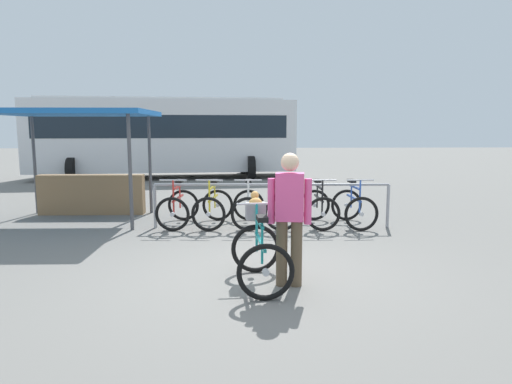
{
  "coord_description": "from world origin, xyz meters",
  "views": [
    {
      "loc": [
        -0.27,
        -5.84,
        1.93
      ],
      "look_at": [
        0.0,
        0.76,
        1.0
      ],
      "focal_mm": 31.78,
      "sensor_mm": 36.0,
      "label": 1
    }
  ],
  "objects": [
    {
      "name": "ground_plane",
      "position": [
        0.0,
        0.0,
        0.0
      ],
      "size": [
        80.0,
        80.0,
        0.0
      ],
      "primitive_type": "plane",
      "color": "slate"
    },
    {
      "name": "bike_rack_rail",
      "position": [
        0.39,
        2.85,
        0.7
      ],
      "size": [
        4.61,
        0.23,
        0.88
      ],
      "color": "#99999E",
      "rests_on": "ground"
    },
    {
      "name": "racked_bike_red",
      "position": [
        -1.45,
        3.09,
        0.37
      ],
      "size": [
        0.75,
        1.16,
        0.98
      ],
      "color": "black",
      "rests_on": "ground"
    },
    {
      "name": "racked_bike_yellow",
      "position": [
        -0.75,
        3.07,
        0.37
      ],
      "size": [
        0.8,
        1.16,
        0.97
      ],
      "color": "black",
      "rests_on": "ground"
    },
    {
      "name": "racked_bike_white",
      "position": [
        -0.05,
        3.04,
        0.37
      ],
      "size": [
        0.7,
        1.11,
        0.97
      ],
      "color": "black",
      "rests_on": "ground"
    },
    {
      "name": "racked_bike_teal",
      "position": [
        0.65,
        3.02,
        0.37
      ],
      "size": [
        0.85,
        1.2,
        0.97
      ],
      "color": "black",
      "rests_on": "ground"
    },
    {
      "name": "racked_bike_black",
      "position": [
        1.34,
        2.99,
        0.37
      ],
      "size": [
        0.67,
        1.11,
        0.98
      ],
      "color": "black",
      "rests_on": "ground"
    },
    {
      "name": "racked_bike_blue",
      "position": [
        2.04,
        2.97,
        0.37
      ],
      "size": [
        0.7,
        1.11,
        0.97
      ],
      "color": "black",
      "rests_on": "ground"
    },
    {
      "name": "featured_bicycle",
      "position": [
        -0.0,
        -0.32,
        0.49
      ],
      "size": [
        0.73,
        1.23,
        1.09
      ],
      "color": "black",
      "rests_on": "ground"
    },
    {
      "name": "person_with_featured_bike",
      "position": [
        0.36,
        -0.47,
        0.91
      ],
      "size": [
        0.53,
        0.24,
        1.64
      ],
      "color": "brown",
      "rests_on": "ground"
    },
    {
      "name": "bus_distant",
      "position": [
        -3.11,
        12.17,
        1.74
      ],
      "size": [
        10.2,
        4.05,
        3.08
      ],
      "color": "silver",
      "rests_on": "ground"
    },
    {
      "name": "market_stall",
      "position": [
        -3.57,
        4.02,
        1.39
      ],
      "size": [
        3.14,
        2.35,
        2.3
      ],
      "color": "#4C4C51",
      "rests_on": "ground"
    }
  ]
}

